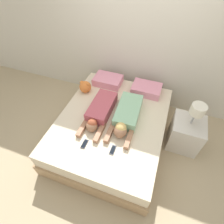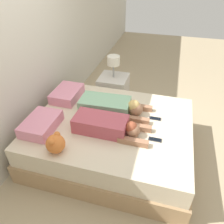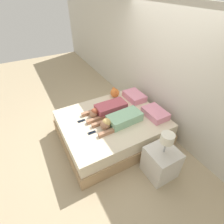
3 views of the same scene
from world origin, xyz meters
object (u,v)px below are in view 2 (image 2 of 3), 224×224
at_px(pillow_head_right, 67,94).
at_px(plush_toy, 55,143).
at_px(bed, 112,137).
at_px(pillow_head_left, 41,124).
at_px(cell_phone_left, 155,140).
at_px(person_left, 108,125).
at_px(cell_phone_right, 155,118).
at_px(person_right, 113,106).
at_px(nightstand, 113,90).

relative_size(pillow_head_right, plush_toy, 2.31).
height_order(bed, pillow_head_left, pillow_head_left).
xyz_separation_m(cell_phone_left, plush_toy, (-0.47, 1.04, 0.11)).
height_order(pillow_head_left, person_left, person_left).
height_order(person_left, cell_phone_right, person_left).
relative_size(bed, person_right, 2.14).
relative_size(cell_phone_left, plush_toy, 0.70).
distance_m(bed, nightstand, 1.24).
height_order(pillow_head_left, nightstand, nightstand).
relative_size(plush_toy, nightstand, 0.23).
xyz_separation_m(cell_phone_left, cell_phone_right, (0.41, 0.05, 0.00)).
bearing_deg(person_left, pillow_head_right, 54.59).
xyz_separation_m(pillow_head_left, cell_phone_left, (0.17, -1.40, -0.07)).
bearing_deg(bed, plush_toy, 146.47).
distance_m(person_left, cell_phone_left, 0.59).
bearing_deg(nightstand, person_right, -164.85).
xyz_separation_m(person_left, cell_phone_left, (0.00, -0.58, -0.09)).
bearing_deg(bed, pillow_head_left, 114.84).
bearing_deg(pillow_head_left, bed, -65.16).
xyz_separation_m(person_left, plush_toy, (-0.47, 0.46, 0.02)).
xyz_separation_m(bed, cell_phone_left, (-0.21, -0.59, 0.29)).
relative_size(person_right, cell_phone_left, 6.29).
bearing_deg(cell_phone_left, pillow_head_right, 67.44).
distance_m(cell_phone_right, nightstand, 1.33).
bearing_deg(person_left, pillow_head_left, 101.72).
height_order(bed, plush_toy, plush_toy).
bearing_deg(pillow_head_right, person_right, -101.44).
bearing_deg(cell_phone_right, bed, 110.91).
relative_size(pillow_head_right, cell_phone_right, 3.31).
relative_size(pillow_head_left, person_left, 0.55).
bearing_deg(pillow_head_right, cell_phone_left, -112.56).
distance_m(pillow_head_left, cell_phone_left, 1.41).
bearing_deg(cell_phone_left, cell_phone_right, 6.44).
xyz_separation_m(pillow_head_right, person_right, (-0.16, -0.77, 0.02)).
bearing_deg(nightstand, plush_toy, 175.76).
bearing_deg(bed, nightstand, 14.52).
distance_m(cell_phone_left, cell_phone_right, 0.41).
height_order(cell_phone_left, nightstand, nightstand).
bearing_deg(pillow_head_left, plush_toy, -129.90).
height_order(pillow_head_left, plush_toy, plush_toy).
relative_size(pillow_head_right, nightstand, 0.54).
bearing_deg(plush_toy, cell_phone_right, -48.20).
relative_size(person_right, cell_phone_right, 6.29).
relative_size(cell_phone_right, nightstand, 0.16).
distance_m(pillow_head_right, person_left, 1.01).
xyz_separation_m(pillow_head_left, pillow_head_right, (0.75, 0.00, 0.00)).
xyz_separation_m(bed, nightstand, (1.20, 0.31, 0.04)).
distance_m(bed, person_right, 0.44).
bearing_deg(nightstand, person_left, -167.27).
height_order(cell_phone_left, cell_phone_right, same).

